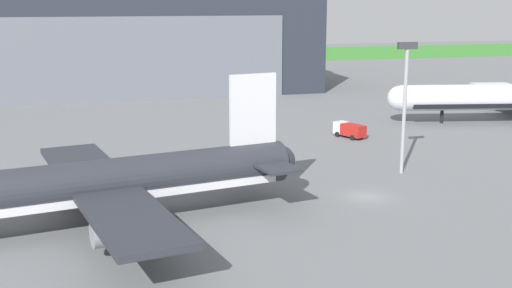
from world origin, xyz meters
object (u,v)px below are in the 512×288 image
object	(u,v)px
maintenance_hangar	(125,43)
airliner_near_left	(93,185)
pushback_tractor	(350,130)
apron_light_mast	(405,96)

from	to	relation	value
maintenance_hangar	airliner_near_left	distance (m)	92.22
maintenance_hangar	pushback_tractor	world-z (taller)	maintenance_hangar
maintenance_hangar	apron_light_mast	bearing A→B (deg)	-71.87
pushback_tractor	apron_light_mast	distance (m)	22.13
airliner_near_left	pushback_tractor	xyz separation A→B (m)	(37.92, 30.60, -2.85)
maintenance_hangar	apron_light_mast	world-z (taller)	maintenance_hangar
airliner_near_left	apron_light_mast	xyz separation A→B (m)	(35.96, 10.11, 5.28)
maintenance_hangar	apron_light_mast	xyz separation A→B (m)	(26.65, -81.40, -1.38)
maintenance_hangar	apron_light_mast	size ratio (longest dim) A/B	5.37
maintenance_hangar	airliner_near_left	xyz separation A→B (m)	(-9.32, -91.51, -6.66)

